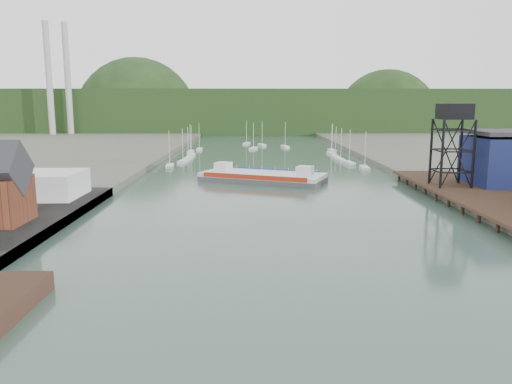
{
  "coord_description": "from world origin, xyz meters",
  "views": [
    {
      "loc": [
        -4.32,
        -38.73,
        18.31
      ],
      "look_at": [
        -3.44,
        41.03,
        4.0
      ],
      "focal_mm": 35.0,
      "sensor_mm": 36.0,
      "label": 1
    }
  ],
  "objects": [
    {
      "name": "ground",
      "position": [
        0.0,
        0.0,
        0.0
      ],
      "size": [
        600.0,
        600.0,
        0.0
      ],
      "primitive_type": "plane",
      "color": "#2A4235",
      "rests_on": "ground"
    },
    {
      "name": "east_pier",
      "position": [
        37.0,
        45.0,
        1.9
      ],
      "size": [
        14.0,
        70.0,
        2.45
      ],
      "color": "black",
      "rests_on": "ground"
    },
    {
      "name": "white_shed",
      "position": [
        -44.0,
        50.0,
        3.85
      ],
      "size": [
        18.0,
        12.0,
        4.5
      ],
      "primitive_type": "cube",
      "color": "silver",
      "rests_on": "west_quay"
    },
    {
      "name": "lift_tower",
      "position": [
        35.0,
        58.0,
        15.65
      ],
      "size": [
        6.5,
        6.5,
        16.0
      ],
      "color": "black",
      "rests_on": "east_pier"
    },
    {
      "name": "marina_sailboats",
      "position": [
        0.08,
        138.46,
        0.35
      ],
      "size": [
        57.71,
        92.65,
        0.9
      ],
      "color": "silver",
      "rests_on": "ground"
    },
    {
      "name": "smokestacks",
      "position": [
        -106.0,
        232.5,
        30.0
      ],
      "size": [
        11.2,
        8.2,
        60.0
      ],
      "color": "#B0B0AA",
      "rests_on": "ground"
    },
    {
      "name": "distant_hills",
      "position": [
        -3.98,
        301.35,
        10.38
      ],
      "size": [
        500.0,
        120.0,
        80.0
      ],
      "color": "black",
      "rests_on": "ground"
    },
    {
      "name": "chain_ferry",
      "position": [
        -1.46,
        77.38,
        1.18
      ],
      "size": [
        30.77,
        21.54,
        4.11
      ],
      "rotation": [
        0.0,
        0.0,
        -0.39
      ],
      "color": "#49494C",
      "rests_on": "ground"
    }
  ]
}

